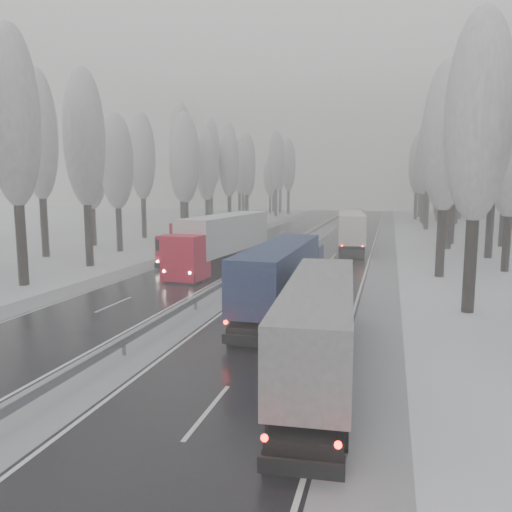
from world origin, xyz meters
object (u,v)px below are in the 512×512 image
at_px(truck_grey_tarp, 321,317).
at_px(truck_cream_box, 351,228).
at_px(truck_blue_box, 284,271).
at_px(truck_red_red, 200,236).
at_px(truck_red_white, 222,237).
at_px(box_truck_distant, 356,215).

height_order(truck_grey_tarp, truck_cream_box, truck_cream_box).
distance_m(truck_blue_box, truck_red_red, 22.25).
bearing_deg(truck_blue_box, truck_red_white, 122.29).
height_order(truck_grey_tarp, box_truck_distant, truck_grey_tarp).
relative_size(truck_grey_tarp, truck_red_red, 0.99).
bearing_deg(truck_red_white, truck_red_red, 132.41).
relative_size(box_truck_distant, truck_red_white, 0.38).
distance_m(truck_cream_box, box_truck_distant, 45.62).
bearing_deg(truck_cream_box, truck_red_red, -150.08).
bearing_deg(truck_red_white, box_truck_distant, 87.57).
bearing_deg(truck_grey_tarp, truck_red_red, 115.34).
bearing_deg(box_truck_distant, truck_red_white, -95.70).
height_order(truck_blue_box, truck_red_red, truck_blue_box).
bearing_deg(truck_red_red, truck_cream_box, 34.58).
xyz_separation_m(truck_blue_box, truck_red_white, (-8.34, 13.34, 0.36)).
bearing_deg(box_truck_distant, truck_cream_box, -85.64).
bearing_deg(truck_cream_box, truck_red_white, -128.85).
height_order(truck_grey_tarp, truck_red_white, truck_red_white).
height_order(truck_grey_tarp, truck_red_red, truck_red_red).
distance_m(truck_grey_tarp, truck_red_white, 25.20).
bearing_deg(truck_red_white, truck_blue_box, -53.37).
xyz_separation_m(box_truck_distant, truck_red_red, (-11.51, -55.48, 0.91)).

